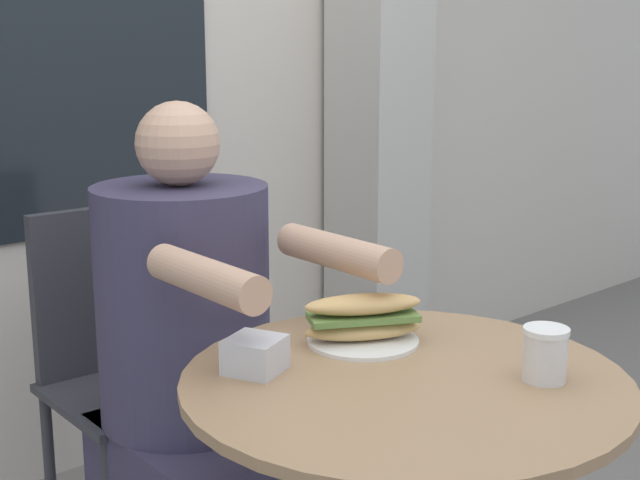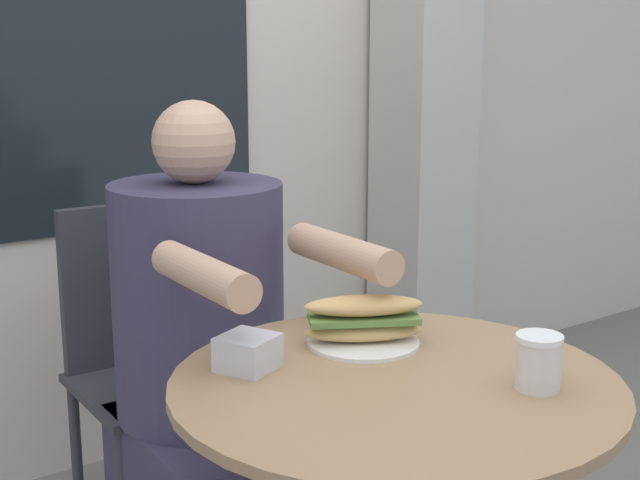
% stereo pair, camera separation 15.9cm
% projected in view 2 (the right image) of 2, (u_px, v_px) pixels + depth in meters
% --- Properties ---
extents(lattice_pillar, '(0.27, 0.27, 2.40)m').
position_uv_depth(lattice_pillar, '(425.00, 62.00, 3.04)').
color(lattice_pillar, '#B2ADA3').
rests_on(lattice_pillar, ground_plane).
extents(diner_chair, '(0.39, 0.39, 0.87)m').
position_uv_depth(diner_chair, '(143.00, 344.00, 2.25)').
color(diner_chair, '#333338').
rests_on(diner_chair, ground_plane).
extents(seated_diner, '(0.39, 0.68, 1.15)m').
position_uv_depth(seated_diner, '(209.00, 399.00, 1.98)').
color(seated_diner, '#38334C').
rests_on(seated_diner, ground_plane).
extents(sandwich_on_plate, '(0.23, 0.21, 0.09)m').
position_uv_depth(sandwich_on_plate, '(364.00, 323.00, 1.66)').
color(sandwich_on_plate, white).
rests_on(sandwich_on_plate, cafe_table).
extents(drink_cup, '(0.08, 0.08, 0.09)m').
position_uv_depth(drink_cup, '(538.00, 362.00, 1.44)').
color(drink_cup, silver).
rests_on(drink_cup, cafe_table).
extents(napkin_box, '(0.12, 0.12, 0.06)m').
position_uv_depth(napkin_box, '(248.00, 352.00, 1.53)').
color(napkin_box, silver).
rests_on(napkin_box, cafe_table).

